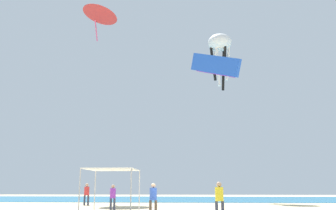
{
  "coord_description": "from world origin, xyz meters",
  "views": [
    {
      "loc": [
        2.0,
        -21.69,
        1.61
      ],
      "look_at": [
        -0.31,
        14.89,
        9.88
      ],
      "focal_mm": 38.81,
      "sensor_mm": 36.0,
      "label": 1
    }
  ],
  "objects_px": {
    "canopy_tent": "(112,171)",
    "person_central": "(87,192)",
    "kite_parafoil_blue": "(215,65)",
    "kite_octopus_white": "(220,45)",
    "person_leftmost": "(113,195)",
    "kite_delta_red": "(101,12)",
    "person_rightmost": "(153,196)",
    "person_far_shore": "(219,196)"
  },
  "relations": [
    {
      "from": "kite_octopus_white",
      "to": "kite_delta_red",
      "type": "height_order",
      "value": "kite_delta_red"
    },
    {
      "from": "canopy_tent",
      "to": "kite_octopus_white",
      "type": "distance_m",
      "value": 30.05
    },
    {
      "from": "canopy_tent",
      "to": "person_far_shore",
      "type": "distance_m",
      "value": 6.53
    },
    {
      "from": "person_far_shore",
      "to": "kite_delta_red",
      "type": "distance_m",
      "value": 34.73
    },
    {
      "from": "kite_parafoil_blue",
      "to": "person_far_shore",
      "type": "bearing_deg",
      "value": -55.41
    },
    {
      "from": "person_leftmost",
      "to": "person_far_shore",
      "type": "bearing_deg",
      "value": -18.02
    },
    {
      "from": "canopy_tent",
      "to": "person_central",
      "type": "bearing_deg",
      "value": 112.7
    },
    {
      "from": "kite_octopus_white",
      "to": "kite_delta_red",
      "type": "distance_m",
      "value": 16.19
    },
    {
      "from": "person_central",
      "to": "person_far_shore",
      "type": "distance_m",
      "value": 16.62
    },
    {
      "from": "canopy_tent",
      "to": "kite_delta_red",
      "type": "height_order",
      "value": "kite_delta_red"
    },
    {
      "from": "canopy_tent",
      "to": "person_leftmost",
      "type": "height_order",
      "value": "canopy_tent"
    },
    {
      "from": "person_central",
      "to": "person_far_shore",
      "type": "height_order",
      "value": "person_central"
    },
    {
      "from": "person_leftmost",
      "to": "kite_octopus_white",
      "type": "bearing_deg",
      "value": 85.4
    },
    {
      "from": "person_leftmost",
      "to": "person_rightmost",
      "type": "relative_size",
      "value": 0.97
    },
    {
      "from": "person_leftmost",
      "to": "person_central",
      "type": "distance_m",
      "value": 7.21
    },
    {
      "from": "person_leftmost",
      "to": "person_far_shore",
      "type": "distance_m",
      "value": 9.61
    },
    {
      "from": "kite_delta_red",
      "to": "kite_parafoil_blue",
      "type": "bearing_deg",
      "value": 11.86
    },
    {
      "from": "kite_parafoil_blue",
      "to": "kite_octopus_white",
      "type": "bearing_deg",
      "value": 121.95
    },
    {
      "from": "kite_octopus_white",
      "to": "person_far_shore",
      "type": "bearing_deg",
      "value": 141.23
    },
    {
      "from": "person_leftmost",
      "to": "kite_delta_red",
      "type": "relative_size",
      "value": 0.28
    },
    {
      "from": "person_leftmost",
      "to": "kite_delta_red",
      "type": "height_order",
      "value": "kite_delta_red"
    },
    {
      "from": "person_far_shore",
      "to": "canopy_tent",
      "type": "bearing_deg",
      "value": 161.11
    },
    {
      "from": "person_leftmost",
      "to": "kite_delta_red",
      "type": "distance_m",
      "value": 28.73
    },
    {
      "from": "person_leftmost",
      "to": "kite_octopus_white",
      "type": "distance_m",
      "value": 27.73
    },
    {
      "from": "person_far_shore",
      "to": "kite_parafoil_blue",
      "type": "xyz_separation_m",
      "value": [
        0.59,
        8.36,
        10.34
      ]
    },
    {
      "from": "kite_octopus_white",
      "to": "person_leftmost",
      "type": "bearing_deg",
      "value": 118.94
    },
    {
      "from": "canopy_tent",
      "to": "person_central",
      "type": "relative_size",
      "value": 1.76
    },
    {
      "from": "person_rightmost",
      "to": "kite_octopus_white",
      "type": "xyz_separation_m",
      "value": [
        6.27,
        22.57,
        18.58
      ]
    },
    {
      "from": "kite_parafoil_blue",
      "to": "kite_delta_red",
      "type": "relative_size",
      "value": 0.63
    },
    {
      "from": "kite_delta_red",
      "to": "person_central",
      "type": "bearing_deg",
      "value": -19.75
    },
    {
      "from": "kite_delta_red",
      "to": "kite_octopus_white",
      "type": "bearing_deg",
      "value": 65.0
    },
    {
      "from": "person_central",
      "to": "kite_octopus_white",
      "type": "relative_size",
      "value": 0.26
    },
    {
      "from": "person_far_shore",
      "to": "kite_parafoil_blue",
      "type": "distance_m",
      "value": 13.31
    },
    {
      "from": "kite_parafoil_blue",
      "to": "canopy_tent",
      "type": "bearing_deg",
      "value": -95.73
    },
    {
      "from": "kite_delta_red",
      "to": "person_leftmost",
      "type": "bearing_deg",
      "value": -12.01
    },
    {
      "from": "person_central",
      "to": "kite_octopus_white",
      "type": "distance_m",
      "value": 25.79
    },
    {
      "from": "kite_parafoil_blue",
      "to": "person_central",
      "type": "bearing_deg",
      "value": -161.45
    },
    {
      "from": "person_central",
      "to": "kite_parafoil_blue",
      "type": "relative_size",
      "value": 0.48
    },
    {
      "from": "canopy_tent",
      "to": "kite_delta_red",
      "type": "bearing_deg",
      "value": 107.75
    },
    {
      "from": "canopy_tent",
      "to": "kite_parafoil_blue",
      "type": "distance_m",
      "value": 13.21
    },
    {
      "from": "person_leftmost",
      "to": "person_far_shore",
      "type": "height_order",
      "value": "person_far_shore"
    },
    {
      "from": "person_leftmost",
      "to": "kite_parafoil_blue",
      "type": "xyz_separation_m",
      "value": [
        7.78,
        2.0,
        10.4
      ]
    }
  ]
}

